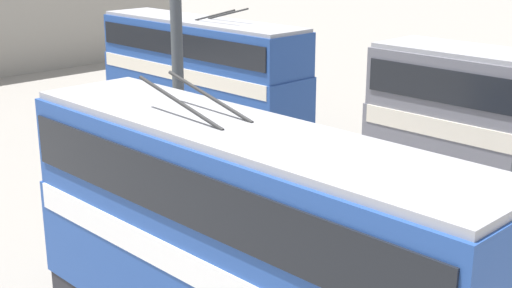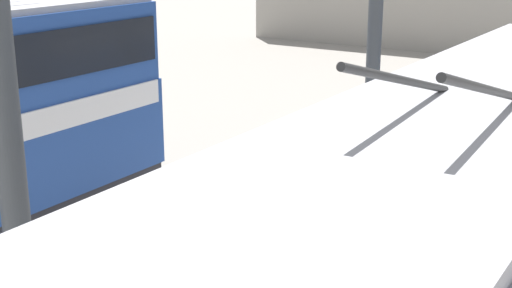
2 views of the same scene
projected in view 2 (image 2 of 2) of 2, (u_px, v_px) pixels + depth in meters
support_column_near at (7, 129)px, 8.67m from camera, size 0.65×0.65×8.78m
support_column_far at (375, 29)px, 17.64m from camera, size 0.65×0.65×8.78m
person_aisle_midway at (213, 285)px, 11.95m from camera, size 0.48×0.44×1.68m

